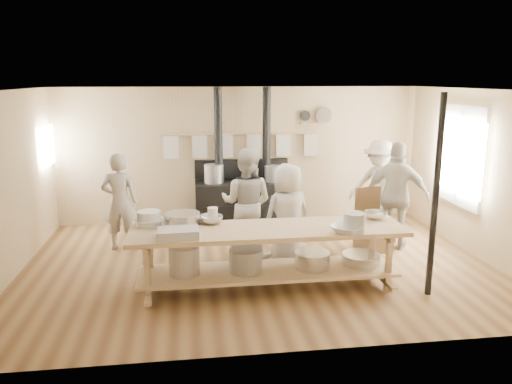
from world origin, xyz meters
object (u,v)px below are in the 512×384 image
(cook_right, at_px, (397,196))
(cook_by_window, at_px, (379,186))
(chair, at_px, (373,232))
(cook_left, at_px, (247,203))
(prep_table, at_px, (267,252))
(stove, at_px, (243,198))
(cook_center, at_px, (287,216))
(roasting_pan, at_px, (178,233))
(cook_far_left, at_px, (120,202))

(cook_right, height_order, cook_by_window, cook_right)
(chair, bearing_deg, cook_left, 166.09)
(prep_table, xyz_separation_m, cook_right, (2.35, 1.35, 0.37))
(stove, height_order, cook_center, stove)
(cook_right, bearing_deg, cook_center, 47.37)
(prep_table, height_order, roasting_pan, roasting_pan)
(cook_by_window, bearing_deg, cook_left, -117.40)
(prep_table, distance_m, chair, 2.37)
(stove, relative_size, cook_by_window, 1.55)
(prep_table, height_order, chair, chair)
(prep_table, distance_m, cook_by_window, 3.37)
(roasting_pan, bearing_deg, cook_left, 56.82)
(cook_far_left, bearing_deg, stove, -150.92)
(cook_by_window, height_order, roasting_pan, cook_by_window)
(cook_by_window, bearing_deg, stove, -154.85)
(cook_center, bearing_deg, cook_far_left, -41.06)
(cook_left, distance_m, cook_by_window, 2.74)
(prep_table, height_order, cook_center, cook_center)
(prep_table, height_order, cook_left, cook_left)
(prep_table, distance_m, roasting_pan, 1.24)
(stove, height_order, cook_left, stove)
(cook_center, bearing_deg, chair, -178.87)
(stove, distance_m, cook_far_left, 2.42)
(cook_center, distance_m, chair, 1.69)
(cook_far_left, xyz_separation_m, cook_right, (4.47, -0.55, 0.08))
(cook_right, bearing_deg, cook_far_left, 24.23)
(roasting_pan, bearing_deg, cook_far_left, 114.43)
(cook_by_window, xyz_separation_m, chair, (-0.46, -1.01, -0.54))
(cook_far_left, bearing_deg, cook_by_window, -173.18)
(cook_left, distance_m, cook_center, 0.76)
(cook_far_left, height_order, roasting_pan, cook_far_left)
(chair, height_order, roasting_pan, chair)
(stove, xyz_separation_m, cook_by_window, (2.42, -0.69, 0.32))
(stove, xyz_separation_m, cook_left, (-0.13, -1.69, 0.34))
(stove, xyz_separation_m, cook_right, (2.34, -1.67, 0.37))
(stove, distance_m, roasting_pan, 3.48)
(prep_table, distance_m, cook_far_left, 2.87)
(cook_left, relative_size, roasting_pan, 3.45)
(cook_center, xyz_separation_m, roasting_pan, (-1.57, -1.05, 0.13))
(cook_right, distance_m, roasting_pan, 3.84)
(chair, bearing_deg, roasting_pan, -167.07)
(cook_by_window, bearing_deg, chair, -73.52)
(cook_far_left, distance_m, cook_center, 2.78)
(cook_left, height_order, cook_right, cook_right)
(cook_left, xyz_separation_m, chair, (2.08, -0.00, -0.56))
(prep_table, height_order, cook_by_window, cook_by_window)
(cook_left, xyz_separation_m, roasting_pan, (-1.03, -1.57, 0.05))
(cook_left, bearing_deg, prep_table, 118.13)
(stove, height_order, prep_table, stove)
(cook_far_left, height_order, cook_center, cook_far_left)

